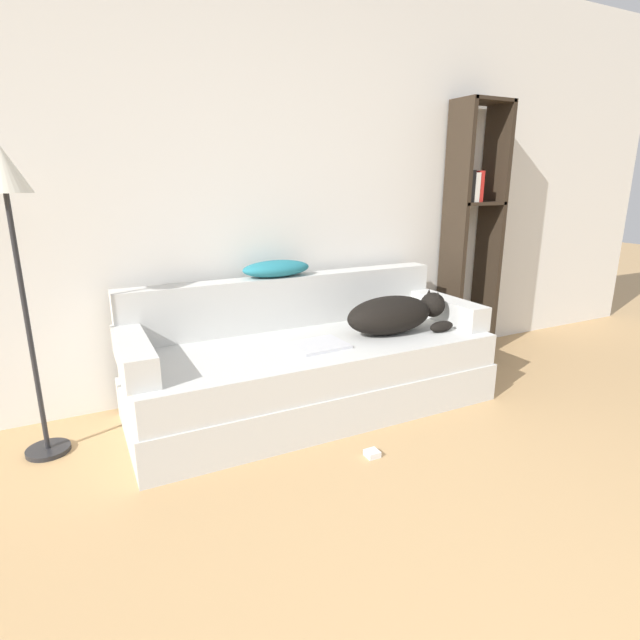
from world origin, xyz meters
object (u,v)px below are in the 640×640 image
at_px(floor_lamp, 8,206).
at_px(power_adapter, 372,454).
at_px(laptop, 319,345).
at_px(bookshelf, 473,221).
at_px(couch, 313,375).
at_px(dog, 395,314).
at_px(throw_pillow, 276,269).

xyz_separation_m(floor_lamp, power_adapter, (1.45, -0.79, -1.21)).
xyz_separation_m(laptop, bookshelf, (1.54, 0.48, 0.60)).
bearing_deg(laptop, couch, 79.26).
bearing_deg(floor_lamp, power_adapter, -28.45).
height_order(bookshelf, power_adapter, bookshelf).
relative_size(dog, bookshelf, 0.37).
distance_m(laptop, bookshelf, 1.72).
bearing_deg(bookshelf, laptop, -162.65).
height_order(throw_pillow, floor_lamp, floor_lamp).
xyz_separation_m(bookshelf, floor_lamp, (-2.96, -0.22, 0.19)).
bearing_deg(laptop, throw_pillow, 93.94).
bearing_deg(couch, dog, -9.14).
distance_m(couch, floor_lamp, 1.77).
bearing_deg(couch, floor_lamp, 174.34).
relative_size(bookshelf, floor_lamp, 1.26).
xyz_separation_m(laptop, floor_lamp, (-1.42, 0.26, 0.79)).
relative_size(throw_pillow, power_adapter, 6.56).
bearing_deg(couch, laptop, -97.80).
distance_m(bookshelf, floor_lamp, 2.97).
bearing_deg(floor_lamp, laptop, -10.26).
relative_size(dog, floor_lamp, 0.47).
xyz_separation_m(couch, floor_lamp, (-1.43, 0.14, 1.02)).
bearing_deg(bookshelf, floor_lamp, -175.66).
xyz_separation_m(couch, laptop, (-0.02, -0.11, 0.23)).
xyz_separation_m(dog, laptop, (-0.54, -0.03, -0.11)).
xyz_separation_m(dog, bookshelf, (1.00, 0.45, 0.50)).
relative_size(laptop, floor_lamp, 0.21).
xyz_separation_m(laptop, power_adapter, (0.03, -0.53, -0.42)).
bearing_deg(laptop, bookshelf, 14.42).
distance_m(dog, throw_pillow, 0.79).
xyz_separation_m(dog, throw_pillow, (-0.60, 0.45, 0.26)).
relative_size(couch, floor_lamp, 1.43).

